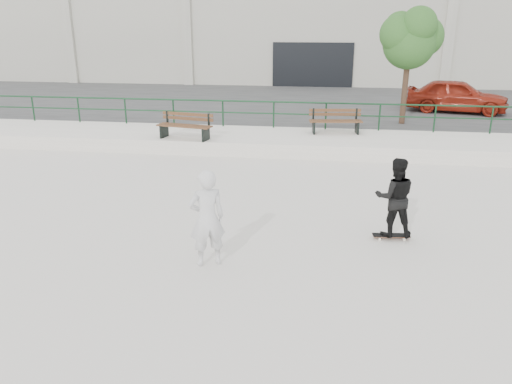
% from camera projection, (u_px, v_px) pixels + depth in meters
% --- Properties ---
extents(ground, '(120.00, 120.00, 0.00)m').
position_uv_depth(ground, '(263.00, 271.00, 9.32)').
color(ground, beige).
rests_on(ground, ground).
extents(ledge, '(30.00, 3.00, 0.50)m').
position_uv_depth(ledge, '(297.00, 142.00, 18.14)').
color(ledge, silver).
rests_on(ledge, ground).
extents(parking_strip, '(60.00, 14.00, 0.50)m').
position_uv_depth(parking_strip, '(307.00, 105.00, 26.10)').
color(parking_strip, '#353535').
rests_on(parking_strip, ground).
extents(railing, '(28.00, 0.06, 1.03)m').
position_uv_depth(railing, '(300.00, 109.00, 19.03)').
color(railing, '#153C21').
rests_on(railing, ledge).
extents(commercial_building, '(44.20, 16.33, 8.00)m').
position_uv_depth(commercial_building, '(318.00, 19.00, 37.80)').
color(commercial_building, beige).
rests_on(commercial_building, ground).
extents(bench_left, '(2.02, 0.93, 0.90)m').
position_uv_depth(bench_left, '(185.00, 126.00, 17.46)').
color(bench_left, '#4C2B1A').
rests_on(bench_left, ledge).
extents(bench_right, '(1.97, 0.80, 0.88)m').
position_uv_depth(bench_right, '(335.00, 121.00, 18.34)').
color(bench_right, '#4C2B1A').
rests_on(bench_right, ledge).
extents(tree, '(2.52, 2.24, 4.48)m').
position_uv_depth(tree, '(411.00, 37.00, 19.15)').
color(tree, '#4F3827').
rests_on(tree, parking_strip).
extents(red_car, '(4.65, 2.70, 1.49)m').
position_uv_depth(red_car, '(457.00, 96.00, 22.50)').
color(red_car, maroon).
rests_on(red_car, parking_strip).
extents(skateboard, '(0.80, 0.29, 0.09)m').
position_uv_depth(skateboard, '(391.00, 236.00, 10.67)').
color(skateboard, black).
rests_on(skateboard, ground).
extents(standing_skater, '(0.86, 0.68, 1.70)m').
position_uv_depth(standing_skater, '(395.00, 197.00, 10.39)').
color(standing_skater, black).
rests_on(standing_skater, skateboard).
extents(seated_skater, '(0.82, 0.71, 1.88)m').
position_uv_depth(seated_skater, '(207.00, 218.00, 9.28)').
color(seated_skater, silver).
rests_on(seated_skater, ground).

